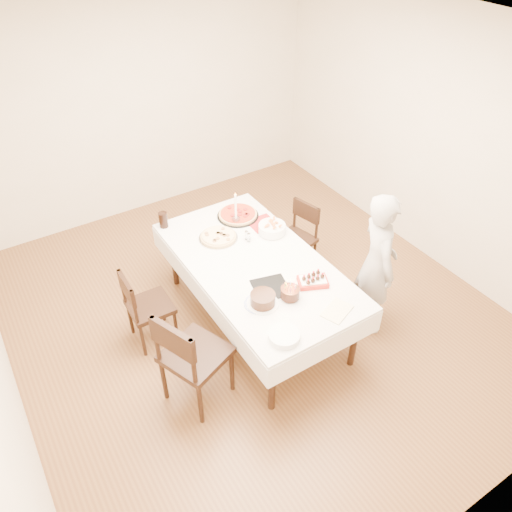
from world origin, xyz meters
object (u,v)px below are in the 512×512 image
layer_cake (263,299)px  birthday_cake (290,290)px  chair_left_savory (150,306)px  cola_glass (163,220)px  pizza_white (218,237)px  pasta_bowl (272,229)px  taper_candle (236,208)px  chair_left_dessert (196,354)px  pizza_pepperoni (238,214)px  strawberry_box (313,281)px  chair_right_savory (294,240)px  dining_table (256,292)px  person (377,264)px

layer_cake → birthday_cake: bearing=-14.0°
chair_left_savory → cola_glass: size_ratio=5.06×
pizza_white → pasta_bowl: pasta_bowl is taller
pasta_bowl → taper_candle: bearing=124.0°
taper_candle → cola_glass: 0.74m
chair_left_dessert → birthday_cake: size_ratio=6.29×
pasta_bowl → cola_glass: cola_glass is taller
pizza_pepperoni → pasta_bowl: size_ratio=1.61×
taper_candle → strawberry_box: size_ratio=1.44×
chair_right_savory → taper_candle: taper_candle is taller
chair_left_savory → birthday_cake: bearing=138.1°
cola_glass → birthday_cake: size_ratio=1.01×
pizza_white → pizza_pepperoni: size_ratio=0.89×
dining_table → chair_left_savory: 1.01m
cola_glass → birthday_cake: birthday_cake is taller
chair_right_savory → layer_cake: size_ratio=3.04×
dining_table → chair_left_savory: bearing=160.8°
pizza_pepperoni → pasta_bowl: bearing=-72.3°
dining_table → cola_glass: cola_glass is taller
chair_left_dessert → strawberry_box: (1.15, -0.03, 0.27)m
pizza_pepperoni → layer_cake: (-0.49, -1.23, 0.03)m
chair_left_dessert → pizza_white: (0.77, 0.99, 0.26)m
taper_candle → birthday_cake: bearing=-98.2°
layer_cake → strawberry_box: bearing=-2.3°
pizza_white → cola_glass: (-0.36, 0.47, 0.06)m
birthday_cake → cola_glass: bearing=107.1°
pasta_bowl → chair_right_savory: bearing=18.9°
layer_cake → strawberry_box: 0.51m
chair_left_dessert → layer_cake: size_ratio=3.78×
birthday_cake → strawberry_box: size_ratio=0.63×
taper_candle → layer_cake: bearing=-109.9°
pasta_bowl → taper_candle: size_ratio=0.73×
chair_left_savory → cola_glass: bearing=-125.3°
pizza_pepperoni → pasta_bowl: pasta_bowl is taller
dining_table → birthday_cake: size_ratio=13.23×
birthday_cake → dining_table: bearing=89.2°
person → pizza_pepperoni: (-0.69, 1.34, 0.03)m
person → pizza_white: size_ratio=3.87×
chair_left_dessert → pasta_bowl: chair_left_dessert is taller
layer_cake → pizza_pepperoni: bearing=68.3°
pizza_white → pasta_bowl: bearing=-21.8°
chair_left_savory → layer_cake: size_ratio=3.07×
person → pizza_white: (-1.05, 1.11, 0.03)m
dining_table → strawberry_box: 0.70m
chair_left_savory → pizza_pepperoni: bearing=-160.2°
person → strawberry_box: person is taller
chair_right_savory → birthday_cake: birthday_cake is taller
chair_left_dessert → strawberry_box: size_ratio=3.97×
dining_table → strawberry_box: size_ratio=8.36×
chair_left_dessert → person: bearing=154.8°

